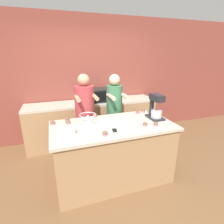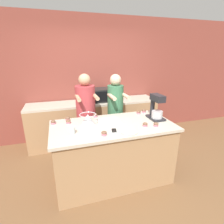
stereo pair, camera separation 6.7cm
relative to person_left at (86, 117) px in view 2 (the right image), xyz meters
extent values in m
plane|color=brown|center=(0.29, -0.68, -0.84)|extent=(16.00, 16.00, 0.00)
cube|color=brown|center=(0.29, 1.02, 0.51)|extent=(10.00, 0.06, 2.70)
cube|color=#A87F56|center=(0.29, -0.68, -0.40)|extent=(1.71, 0.85, 0.88)
cube|color=beige|center=(0.29, -0.68, 0.07)|extent=(1.79, 0.91, 0.04)
cube|color=#A87F56|center=(0.29, 0.67, -0.40)|extent=(2.80, 0.60, 0.88)
cube|color=beige|center=(0.29, 0.67, 0.06)|extent=(2.80, 0.60, 0.04)
cylinder|color=brown|center=(0.00, 0.00, -0.41)|extent=(0.26, 0.26, 0.86)
cylinder|color=#A8383D|center=(0.00, 0.00, 0.29)|extent=(0.34, 0.34, 0.54)
sphere|color=tan|center=(0.00, 0.00, 0.66)|extent=(0.20, 0.20, 0.20)
cylinder|color=tan|center=(-0.14, -0.17, 0.40)|extent=(0.06, 0.34, 0.06)
cylinder|color=tan|center=(0.14, -0.17, 0.40)|extent=(0.06, 0.34, 0.06)
cylinder|color=brown|center=(0.55, 0.00, -0.42)|extent=(0.23, 0.23, 0.83)
cylinder|color=#38704C|center=(0.55, 0.00, 0.27)|extent=(0.29, 0.29, 0.54)
sphere|color=#DBB293|center=(0.55, 0.00, 0.64)|extent=(0.20, 0.20, 0.20)
cylinder|color=#DBB293|center=(0.43, -0.17, 0.38)|extent=(0.06, 0.34, 0.06)
cylinder|color=#DBB293|center=(0.67, -0.17, 0.38)|extent=(0.06, 0.34, 0.06)
cube|color=#232328|center=(1.01, -0.65, 0.10)|extent=(0.20, 0.30, 0.03)
cylinder|color=#232328|center=(1.01, -0.53, 0.25)|extent=(0.07, 0.07, 0.27)
cube|color=#232328|center=(1.01, -0.66, 0.43)|extent=(0.13, 0.26, 0.10)
cylinder|color=#BCBCC1|center=(1.01, -0.69, 0.17)|extent=(0.17, 0.17, 0.11)
cone|color=#BCBCC1|center=(-0.07, -0.59, 0.17)|extent=(0.23, 0.23, 0.17)
torus|color=#BCBCC1|center=(-0.07, -0.59, 0.25)|extent=(0.24, 0.24, 0.01)
cube|color=silver|center=(0.26, -0.57, 0.10)|extent=(0.32, 0.23, 0.02)
cube|color=white|center=(0.26, -0.57, 0.12)|extent=(0.27, 0.19, 0.02)
cube|color=black|center=(0.43, 0.67, 0.22)|extent=(0.45, 0.37, 0.28)
cube|color=black|center=(0.39, 0.49, 0.22)|extent=(0.30, 0.01, 0.22)
cube|color=#2D2D2D|center=(0.59, 0.49, 0.22)|extent=(0.09, 0.01, 0.22)
cube|color=silver|center=(0.23, -0.90, 0.09)|extent=(0.10, 0.16, 0.01)
cube|color=black|center=(0.23, -0.90, 0.10)|extent=(0.09, 0.14, 0.00)
cylinder|color=silver|center=(-0.31, -0.82, 0.14)|extent=(0.07, 0.07, 0.10)
cylinder|color=beige|center=(0.41, -1.01, 0.10)|extent=(0.22, 0.22, 0.02)
cylinder|color=#D17084|center=(-0.34, -0.31, 0.10)|extent=(0.07, 0.07, 0.03)
ellipsoid|color=brown|center=(-0.34, -0.31, 0.13)|extent=(0.07, 0.07, 0.04)
cylinder|color=#D17084|center=(0.97, -0.32, 0.10)|extent=(0.07, 0.07, 0.03)
ellipsoid|color=brown|center=(0.97, -0.32, 0.13)|extent=(0.07, 0.07, 0.04)
cylinder|color=#D17084|center=(-0.55, -0.40, 0.10)|extent=(0.07, 0.07, 0.03)
ellipsoid|color=brown|center=(-0.55, -0.40, 0.13)|extent=(0.07, 0.07, 0.04)
cylinder|color=#D17084|center=(0.07, -0.98, 0.10)|extent=(0.07, 0.07, 0.03)
ellipsoid|color=brown|center=(0.07, -0.98, 0.13)|extent=(0.07, 0.07, 0.04)
cylinder|color=#D17084|center=(0.11, -0.29, 0.10)|extent=(0.07, 0.07, 0.03)
ellipsoid|color=brown|center=(0.11, -0.29, 0.13)|extent=(0.07, 0.07, 0.04)
cylinder|color=#D17084|center=(-0.34, -0.44, 0.10)|extent=(0.07, 0.07, 0.03)
ellipsoid|color=brown|center=(-0.34, -0.44, 0.13)|extent=(0.07, 0.07, 0.04)
cylinder|color=#D17084|center=(0.86, -0.35, 0.10)|extent=(0.07, 0.07, 0.03)
ellipsoid|color=brown|center=(0.86, -0.35, 0.13)|extent=(0.07, 0.07, 0.04)
cylinder|color=#D17084|center=(0.70, -0.88, 0.10)|extent=(0.07, 0.07, 0.03)
ellipsoid|color=brown|center=(0.70, -0.88, 0.13)|extent=(0.07, 0.07, 0.04)
cylinder|color=#D17084|center=(0.85, -0.92, 0.10)|extent=(0.07, 0.07, 0.03)
ellipsoid|color=brown|center=(0.85, -0.92, 0.13)|extent=(0.07, 0.07, 0.04)
camera|label=1|loc=(-0.49, -2.91, 1.08)|focal=28.00mm
camera|label=2|loc=(-0.43, -2.93, 1.08)|focal=28.00mm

